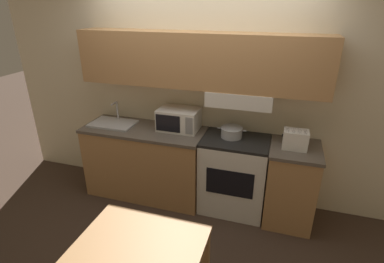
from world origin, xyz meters
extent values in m
plane|color=#3D2D23|center=(0.00, 0.00, 0.00)|extent=(16.00, 16.00, 0.00)
cube|color=beige|center=(0.00, 0.03, 1.27)|extent=(5.09, 0.05, 2.55)
cube|color=tan|center=(0.00, -0.16, 1.70)|extent=(2.69, 0.32, 0.58)
cube|color=white|center=(0.47, -0.16, 1.33)|extent=(0.69, 0.34, 0.16)
cube|color=tan|center=(-0.63, -0.28, 0.43)|extent=(1.43, 0.57, 0.86)
cube|color=brown|center=(-0.63, -0.28, 0.88)|extent=(1.45, 0.59, 0.04)
cube|color=tan|center=(1.10, -0.28, 0.43)|extent=(0.50, 0.57, 0.86)
cube|color=brown|center=(1.10, -0.28, 0.88)|extent=(0.52, 0.59, 0.04)
cube|color=white|center=(0.47, -0.27, 0.43)|extent=(0.73, 0.53, 0.87)
cube|color=black|center=(0.47, -0.27, 0.88)|extent=(0.73, 0.53, 0.03)
cube|color=black|center=(0.47, -0.54, 0.50)|extent=(0.51, 0.01, 0.30)
cylinder|color=black|center=(0.30, -0.37, 0.89)|extent=(0.10, 0.10, 0.01)
cylinder|color=black|center=(0.63, -0.37, 0.89)|extent=(0.10, 0.10, 0.01)
cylinder|color=black|center=(0.30, -0.16, 0.89)|extent=(0.10, 0.10, 0.01)
cylinder|color=black|center=(0.63, -0.16, 0.89)|extent=(0.10, 0.10, 0.01)
cylinder|color=#B7BABF|center=(0.41, -0.22, 0.95)|extent=(0.23, 0.23, 0.11)
torus|color=#B7BABF|center=(0.41, -0.22, 1.00)|extent=(0.25, 0.25, 0.01)
cylinder|color=#B7BABF|center=(0.27, -0.22, 0.99)|extent=(0.05, 0.01, 0.01)
cylinder|color=#B7BABF|center=(0.55, -0.22, 0.99)|extent=(0.05, 0.01, 0.01)
cube|color=white|center=(-0.22, -0.18, 1.02)|extent=(0.46, 0.32, 0.25)
cube|color=black|center=(-0.29, -0.34, 1.02)|extent=(0.29, 0.01, 0.19)
cube|color=gray|center=(-0.04, -0.34, 1.02)|extent=(0.08, 0.01, 0.19)
cube|color=white|center=(1.07, -0.30, 0.99)|extent=(0.24, 0.18, 0.19)
cube|color=black|center=(0.94, -0.30, 1.02)|extent=(0.01, 0.02, 0.02)
cube|color=black|center=(0.99, -0.30, 1.08)|extent=(0.03, 0.12, 0.01)
cube|color=black|center=(1.04, -0.30, 1.08)|extent=(0.03, 0.12, 0.01)
cube|color=black|center=(1.10, -0.30, 1.08)|extent=(0.03, 0.12, 0.01)
cube|color=black|center=(1.16, -0.30, 1.08)|extent=(0.03, 0.12, 0.01)
cube|color=#B7BABF|center=(-1.04, -0.28, 0.91)|extent=(0.53, 0.35, 0.02)
cube|color=#4C4F54|center=(-1.04, -0.30, 0.91)|extent=(0.45, 0.26, 0.01)
cylinder|color=#B7BABF|center=(-1.04, -0.15, 1.03)|extent=(0.02, 0.02, 0.22)
cylinder|color=#B7BABF|center=(-1.04, -0.21, 1.14)|extent=(0.02, 0.12, 0.02)
cube|color=#9E7042|center=(0.07, -1.84, 0.72)|extent=(0.88, 0.69, 0.04)
cube|color=#9E7042|center=(-0.34, -1.53, 0.35)|extent=(0.06, 0.06, 0.70)
camera|label=1|loc=(0.89, -3.23, 2.27)|focal=28.00mm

